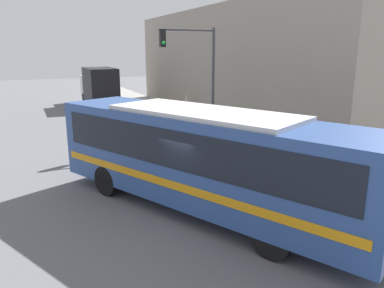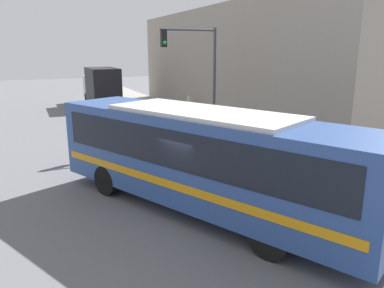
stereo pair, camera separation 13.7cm
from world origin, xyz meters
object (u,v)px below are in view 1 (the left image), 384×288
at_px(city_bus, 202,154).
at_px(fire_hydrant, 263,149).
at_px(delivery_truck, 99,85).
at_px(pedestrian_near_corner, 187,104).
at_px(traffic_light_pole, 196,64).

bearing_deg(city_bus, fire_hydrant, 12.47).
bearing_deg(delivery_truck, fire_hydrant, -80.61).
distance_m(city_bus, pedestrian_near_corner, 17.10).
relative_size(city_bus, fire_hydrant, 14.02).
xyz_separation_m(fire_hydrant, traffic_light_pole, (-0.90, 5.29, 3.67)).
distance_m(fire_hydrant, traffic_light_pole, 6.51).
relative_size(delivery_truck, traffic_light_pole, 1.14).
height_order(traffic_light_pole, pedestrian_near_corner, traffic_light_pole).
distance_m(delivery_truck, fire_hydrant, 21.10).
bearing_deg(traffic_light_pole, delivery_truck, 99.31).
bearing_deg(city_bus, delivery_truck, 60.84).
bearing_deg(city_bus, pedestrian_near_corner, 42.34).
xyz_separation_m(fire_hydrant, pedestrian_near_corner, (1.45, 11.95, 0.43)).
height_order(delivery_truck, pedestrian_near_corner, delivery_truck).
bearing_deg(fire_hydrant, delivery_truck, 99.39).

